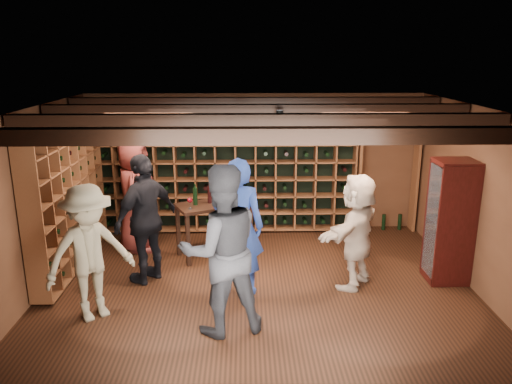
{
  "coord_description": "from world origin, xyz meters",
  "views": [
    {
      "loc": [
        -0.17,
        -6.4,
        3.21
      ],
      "look_at": [
        -0.03,
        0.2,
        1.35
      ],
      "focal_mm": 35.0,
      "sensor_mm": 36.0,
      "label": 1
    }
  ],
  "objects_px": {
    "display_cabinet": "(450,224)",
    "guest_red_floral": "(136,195)",
    "guest_woman_black": "(146,219)",
    "tasting_table": "(214,209)",
    "man_blue_shirt": "(238,227)",
    "guest_khaki": "(90,253)",
    "man_grey_suit": "(221,250)",
    "guest_beige": "(357,231)"
  },
  "relations": [
    {
      "from": "display_cabinet",
      "to": "guest_red_floral",
      "type": "xyz_separation_m",
      "value": [
        -4.69,
        1.29,
        0.09
      ]
    },
    {
      "from": "guest_red_floral",
      "to": "guest_woman_black",
      "type": "relative_size",
      "value": 1.02
    },
    {
      "from": "guest_red_floral",
      "to": "tasting_table",
      "type": "distance_m",
      "value": 1.34
    },
    {
      "from": "guest_red_floral",
      "to": "tasting_table",
      "type": "bearing_deg",
      "value": -104.06
    },
    {
      "from": "man_blue_shirt",
      "to": "guest_khaki",
      "type": "height_order",
      "value": "man_blue_shirt"
    },
    {
      "from": "man_blue_shirt",
      "to": "guest_khaki",
      "type": "xyz_separation_m",
      "value": [
        -1.8,
        -0.64,
        -0.09
      ]
    },
    {
      "from": "display_cabinet",
      "to": "tasting_table",
      "type": "xyz_separation_m",
      "value": [
        -3.39,
        1.01,
        -0.08
      ]
    },
    {
      "from": "guest_red_floral",
      "to": "man_grey_suit",
      "type": "bearing_deg",
      "value": -151.15
    },
    {
      "from": "guest_beige",
      "to": "tasting_table",
      "type": "relative_size",
      "value": 1.25
    },
    {
      "from": "display_cabinet",
      "to": "guest_woman_black",
      "type": "height_order",
      "value": "guest_woman_black"
    },
    {
      "from": "display_cabinet",
      "to": "guest_khaki",
      "type": "bearing_deg",
      "value": -168.85
    },
    {
      "from": "man_grey_suit",
      "to": "guest_woman_black",
      "type": "bearing_deg",
      "value": -67.5
    },
    {
      "from": "guest_khaki",
      "to": "guest_red_floral",
      "type": "bearing_deg",
      "value": 49.93
    },
    {
      "from": "guest_woman_black",
      "to": "guest_khaki",
      "type": "xyz_separation_m",
      "value": [
        -0.49,
        -1.04,
        -0.08
      ]
    },
    {
      "from": "display_cabinet",
      "to": "man_grey_suit",
      "type": "xyz_separation_m",
      "value": [
        -3.17,
        -1.28,
        0.16
      ]
    },
    {
      "from": "man_grey_suit",
      "to": "guest_beige",
      "type": "xyz_separation_m",
      "value": [
        1.82,
        1.16,
        -0.2
      ]
    },
    {
      "from": "guest_khaki",
      "to": "guest_woman_black",
      "type": "bearing_deg",
      "value": 27.09
    },
    {
      "from": "display_cabinet",
      "to": "guest_khaki",
      "type": "distance_m",
      "value": 4.87
    },
    {
      "from": "guest_red_floral",
      "to": "guest_woman_black",
      "type": "distance_m",
      "value": 1.26
    },
    {
      "from": "display_cabinet",
      "to": "man_grey_suit",
      "type": "height_order",
      "value": "man_grey_suit"
    },
    {
      "from": "man_blue_shirt",
      "to": "guest_red_floral",
      "type": "xyz_separation_m",
      "value": [
        -1.7,
        1.6,
        0.0
      ]
    },
    {
      "from": "guest_red_floral",
      "to": "guest_beige",
      "type": "xyz_separation_m",
      "value": [
        3.34,
        -1.42,
        -0.13
      ]
    },
    {
      "from": "guest_red_floral",
      "to": "guest_woman_black",
      "type": "bearing_deg",
      "value": -163.42
    },
    {
      "from": "man_blue_shirt",
      "to": "display_cabinet",
      "type": "bearing_deg",
      "value": -168.09
    },
    {
      "from": "tasting_table",
      "to": "guest_beige",
      "type": "bearing_deg",
      "value": -54.02
    },
    {
      "from": "man_blue_shirt",
      "to": "guest_woman_black",
      "type": "relative_size",
      "value": 1.01
    },
    {
      "from": "display_cabinet",
      "to": "man_blue_shirt",
      "type": "relative_size",
      "value": 0.93
    },
    {
      "from": "guest_red_floral",
      "to": "guest_beige",
      "type": "distance_m",
      "value": 3.63
    },
    {
      "from": "man_blue_shirt",
      "to": "guest_beige",
      "type": "height_order",
      "value": "man_blue_shirt"
    },
    {
      "from": "guest_red_floral",
      "to": "guest_woman_black",
      "type": "height_order",
      "value": "guest_red_floral"
    },
    {
      "from": "guest_woman_black",
      "to": "guest_khaki",
      "type": "relative_size",
      "value": 1.09
    },
    {
      "from": "guest_khaki",
      "to": "tasting_table",
      "type": "relative_size",
      "value": 1.32
    },
    {
      "from": "guest_red_floral",
      "to": "guest_khaki",
      "type": "relative_size",
      "value": 1.11
    },
    {
      "from": "guest_beige",
      "to": "tasting_table",
      "type": "xyz_separation_m",
      "value": [
        -2.05,
        1.14,
        -0.04
      ]
    },
    {
      "from": "man_blue_shirt",
      "to": "guest_khaki",
      "type": "relative_size",
      "value": 1.11
    },
    {
      "from": "man_grey_suit",
      "to": "guest_beige",
      "type": "relative_size",
      "value": 1.25
    },
    {
      "from": "display_cabinet",
      "to": "guest_woman_black",
      "type": "bearing_deg",
      "value": 178.73
    },
    {
      "from": "man_blue_shirt",
      "to": "guest_red_floral",
      "type": "height_order",
      "value": "guest_red_floral"
    },
    {
      "from": "man_grey_suit",
      "to": "guest_khaki",
      "type": "xyz_separation_m",
      "value": [
        -1.61,
        0.34,
        -0.16
      ]
    },
    {
      "from": "display_cabinet",
      "to": "guest_woman_black",
      "type": "distance_m",
      "value": 4.29
    },
    {
      "from": "man_blue_shirt",
      "to": "guest_woman_black",
      "type": "xyz_separation_m",
      "value": [
        -1.31,
        0.4,
        -0.01
      ]
    },
    {
      "from": "display_cabinet",
      "to": "guest_red_floral",
      "type": "bearing_deg",
      "value": 164.57
    }
  ]
}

